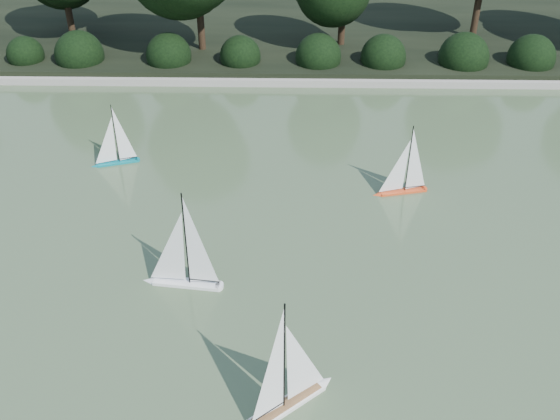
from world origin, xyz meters
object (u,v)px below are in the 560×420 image
object	(u,v)px
sailboat_white_a	(179,270)
sailboat_orange	(400,182)
sailboat_teal	(113,155)
sailboat_white_b	(294,387)

from	to	relation	value
sailboat_white_a	sailboat_orange	world-z (taller)	sailboat_white_a
sailboat_orange	sailboat_teal	size ratio (longest dim) A/B	1.10
sailboat_orange	sailboat_teal	xyz separation A→B (m)	(-5.75, 1.01, -0.02)
sailboat_white_a	sailboat_teal	world-z (taller)	sailboat_white_a
sailboat_white_a	sailboat_white_b	size ratio (longest dim) A/B	0.96
sailboat_white_b	sailboat_orange	bearing A→B (deg)	68.13
sailboat_white_a	sailboat_teal	xyz separation A→B (m)	(-1.96, 3.78, -0.06)
sailboat_white_b	sailboat_orange	xyz separation A→B (m)	(2.01, 5.01, -0.05)
sailboat_white_a	sailboat_white_b	xyz separation A→B (m)	(1.77, -2.25, 0.01)
sailboat_orange	sailboat_white_a	bearing A→B (deg)	-143.84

